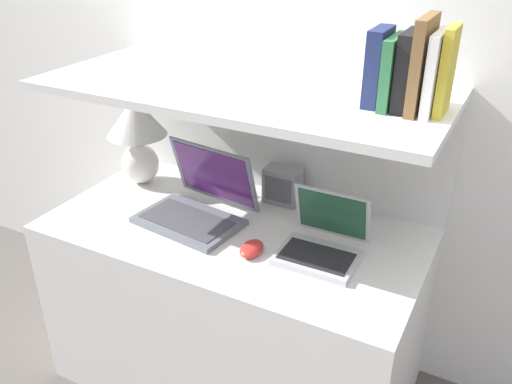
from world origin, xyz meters
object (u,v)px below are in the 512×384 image
router_box (283,185)px  book_white (435,73)px  book_green (393,72)px  book_brown (422,65)px  book_black (407,71)px  table_lamp (137,130)px  computer_mouse (252,249)px  book_yellow (447,71)px  laptop_small (322,243)px  book_navy (378,67)px  laptop_large (197,204)px

router_box → book_white: book_white is taller
book_green → router_box: bearing=155.7°
book_brown → book_green: size_ratio=1.30×
book_black → table_lamp: bearing=175.9°
computer_mouse → book_yellow: size_ratio=0.48×
book_white → book_black: size_ratio=1.03×
computer_mouse → book_green: bearing=27.7°
laptop_small → book_white: 0.61m
table_lamp → computer_mouse: 0.72m
table_lamp → book_white: book_white is taller
table_lamp → router_box: 0.61m
computer_mouse → book_brown: book_brown is taller
book_brown → book_navy: 0.12m
laptop_small → computer_mouse: size_ratio=2.26×
table_lamp → laptop_large: size_ratio=0.91×
laptop_large → laptop_small: (0.48, -0.01, -0.01)m
book_white → book_navy: (-0.15, 0.00, -0.00)m
book_white → book_brown: book_brown is taller
book_yellow → book_navy: book_yellow is taller
book_brown → computer_mouse: bearing=-156.7°
book_black → book_green: size_ratio=1.08×
laptop_small → computer_mouse: bearing=-154.4°
laptop_large → book_black: (0.66, 0.07, 0.54)m
table_lamp → laptop_small: (0.84, -0.16, -0.18)m
laptop_large → laptop_small: 0.48m
book_white → laptop_small: bearing=-161.8°
computer_mouse → book_brown: size_ratio=0.45×
router_box → book_black: 0.71m
router_box → laptop_large: bearing=-130.5°
book_white → book_green: (-0.11, 0.00, -0.01)m
book_white → book_navy: size_ratio=1.02×
router_box → book_white: bearing=-19.5°
table_lamp → book_navy: 1.01m
laptop_small → book_brown: (0.21, 0.08, 0.57)m
book_brown → book_navy: bearing=180.0°
computer_mouse → router_box: bearing=99.4°
computer_mouse → table_lamp: bearing=158.4°
router_box → book_yellow: 0.78m
table_lamp → router_box: table_lamp is taller
laptop_large → computer_mouse: size_ratio=3.50×
book_yellow → laptop_small: bearing=-163.6°
laptop_large → router_box: 0.33m
laptop_small → book_navy: 0.57m
book_black → book_yellow: bearing=0.0°
book_yellow → book_green: bearing=-180.0°
computer_mouse → book_black: 0.72m
table_lamp → book_green: bearing=-4.3°
table_lamp → book_black: book_black is taller
book_yellow → table_lamp: bearing=176.3°
book_navy → book_brown: bearing=-0.0°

